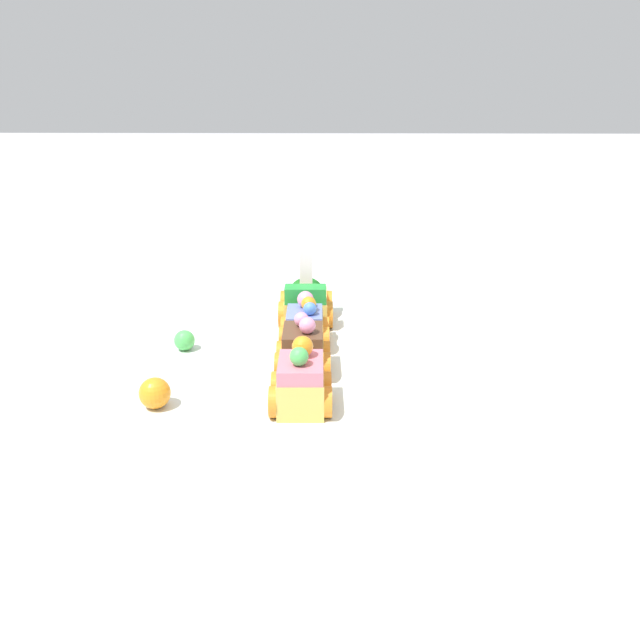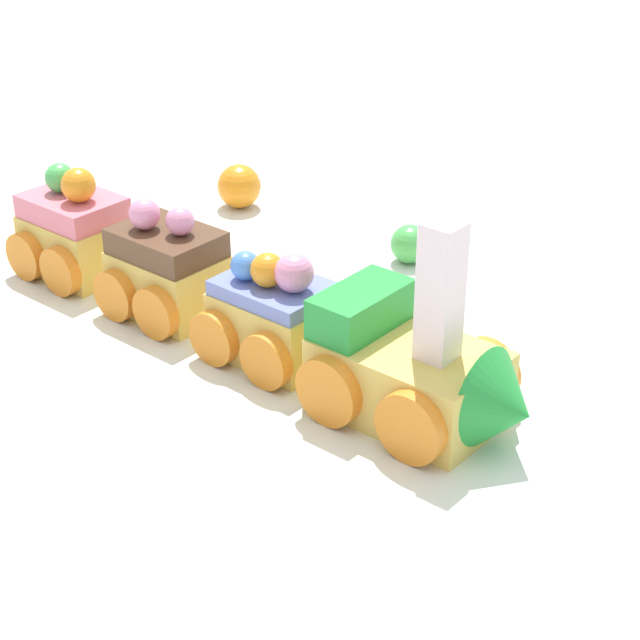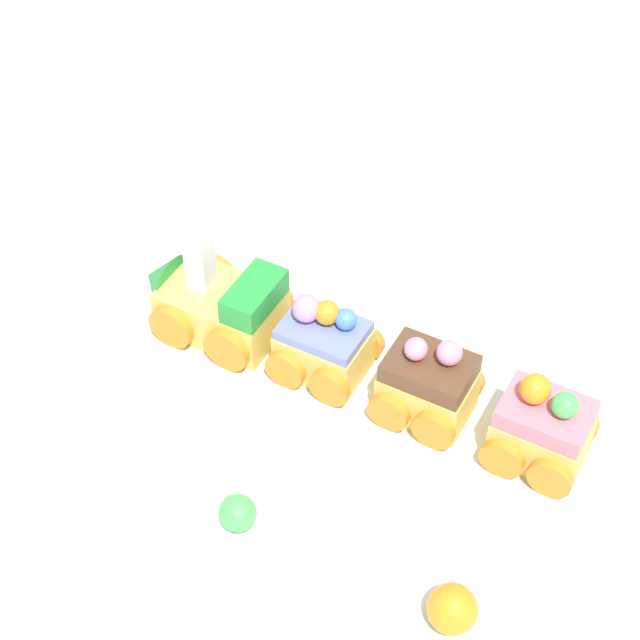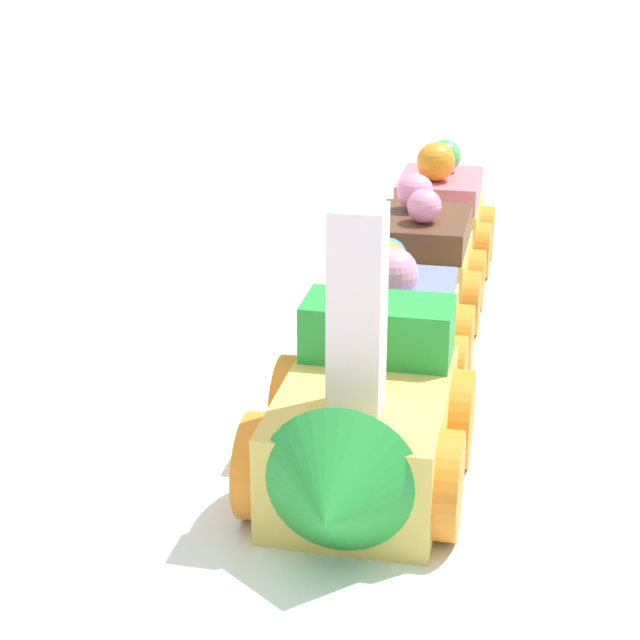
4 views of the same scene
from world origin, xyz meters
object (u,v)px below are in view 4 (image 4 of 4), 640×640
cake_train_locomotive (359,432)px  cake_car_blueberry (397,332)px  cake_car_strawberry (438,219)px  cake_car_chocolate (421,267)px

cake_train_locomotive → cake_car_blueberry: cake_train_locomotive is taller
cake_train_locomotive → cake_car_strawberry: bearing=-180.0°
cake_train_locomotive → cake_car_blueberry: size_ratio=1.70×
cake_train_locomotive → cake_car_chocolate: cake_train_locomotive is taller
cake_train_locomotive → cake_car_strawberry: 0.26m
cake_car_blueberry → cake_car_chocolate: bearing=179.8°
cake_train_locomotive → cake_car_strawberry: (-0.26, -0.01, 0.00)m
cake_car_chocolate → cake_car_strawberry: (-0.08, -0.00, 0.00)m
cake_train_locomotive → cake_car_strawberry: cake_train_locomotive is taller
cake_car_blueberry → cake_car_chocolate: cake_car_chocolate is taller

